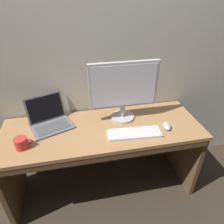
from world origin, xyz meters
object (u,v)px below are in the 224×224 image
at_px(wired_keyboard, 134,133).
at_px(computer_mouse, 167,126).
at_px(external_monitor, 124,89).
at_px(coffee_mug, 21,143).
at_px(laptop_space_gray, 50,119).

relative_size(wired_keyboard, computer_mouse, 3.56).
distance_m(external_monitor, coffee_mug, 0.84).
height_order(external_monitor, computer_mouse, external_monitor).
bearing_deg(external_monitor, wired_keyboard, -82.47).
bearing_deg(external_monitor, coffee_mug, -164.98).
relative_size(external_monitor, wired_keyboard, 1.33).
distance_m(laptop_space_gray, computer_mouse, 0.94).
bearing_deg(wired_keyboard, computer_mouse, 6.89).
height_order(wired_keyboard, computer_mouse, computer_mouse).
xyz_separation_m(laptop_space_gray, external_monitor, (0.60, -0.03, 0.23)).
bearing_deg(computer_mouse, external_monitor, 163.00).
xyz_separation_m(wired_keyboard, computer_mouse, (0.28, 0.03, 0.00)).
distance_m(laptop_space_gray, wired_keyboard, 0.69).
bearing_deg(laptop_space_gray, coffee_mug, -126.59).
height_order(laptop_space_gray, wired_keyboard, laptop_space_gray).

